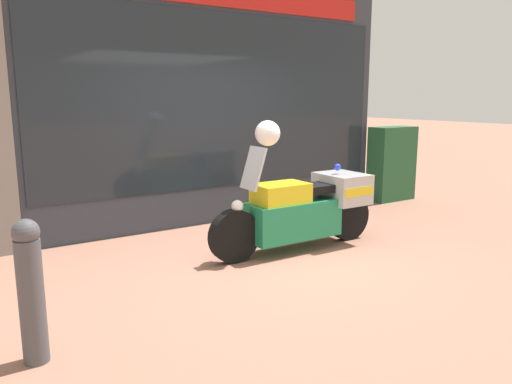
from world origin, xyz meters
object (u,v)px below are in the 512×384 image
paramedic_motorcycle (305,207)px  utility_cabinet (392,164)px  white_helmet (268,133)px  street_bollard (31,289)px

paramedic_motorcycle → utility_cabinet: 3.53m
utility_cabinet → white_helmet: bearing=-158.7°
paramedic_motorcycle → white_helmet: bearing=0.0°
street_bollard → white_helmet: bearing=21.7°
street_bollard → utility_cabinet: bearing=21.5°
white_helmet → street_bollard: size_ratio=0.28×
utility_cabinet → white_helmet: white_helmet is taller
street_bollard → paramedic_motorcycle: bearing=18.2°
utility_cabinet → street_bollard: size_ratio=1.27×
utility_cabinet → street_bollard: (-6.55, -2.58, -0.12)m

